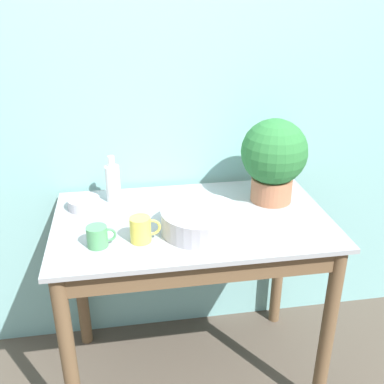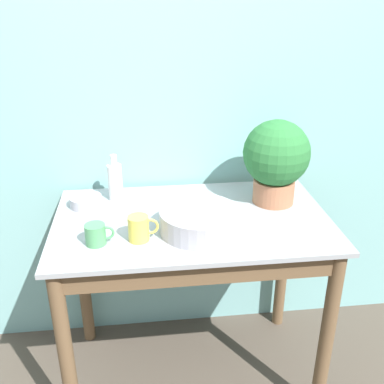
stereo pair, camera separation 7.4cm
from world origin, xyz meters
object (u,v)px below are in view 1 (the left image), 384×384
object	(u,v)px
bowl_wash_large	(201,220)
mug_yellow	(141,229)
bottle_tall	(113,183)
mug_green	(98,236)
potted_plant	(274,157)
bowl_small_steel	(84,203)

from	to	relation	value
bowl_wash_large	mug_yellow	size ratio (longest dim) A/B	2.69
bottle_tall	mug_yellow	xyz separation A→B (m)	(0.10, -0.38, -0.04)
mug_green	mug_yellow	size ratio (longest dim) A/B	0.94
mug_green	potted_plant	bearing A→B (deg)	19.96
mug_yellow	mug_green	bearing A→B (deg)	-176.60
bowl_wash_large	bottle_tall	bearing A→B (deg)	135.59
mug_green	mug_yellow	xyz separation A→B (m)	(0.16, 0.01, 0.01)
bowl_wash_large	bowl_small_steel	distance (m)	0.55
potted_plant	bottle_tall	xyz separation A→B (m)	(-0.71, 0.11, -0.12)
mug_green	bowl_wash_large	bearing A→B (deg)	7.65
mug_yellow	potted_plant	bearing A→B (deg)	23.99
potted_plant	bowl_wash_large	distance (m)	0.46
bottle_tall	bowl_small_steel	distance (m)	0.16
mug_green	mug_yellow	bearing A→B (deg)	3.40
mug_yellow	bowl_small_steel	world-z (taller)	mug_yellow
mug_yellow	bowl_small_steel	bearing A→B (deg)	125.81
mug_green	bowl_small_steel	size ratio (longest dim) A/B	0.80
bowl_small_steel	mug_green	bearing A→B (deg)	-78.07
bottle_tall	mug_yellow	bearing A→B (deg)	-74.90
bottle_tall	bowl_small_steel	world-z (taller)	bottle_tall
bottle_tall	bowl_wash_large	bearing A→B (deg)	-44.41
bowl_wash_large	mug_yellow	bearing A→B (deg)	-169.48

